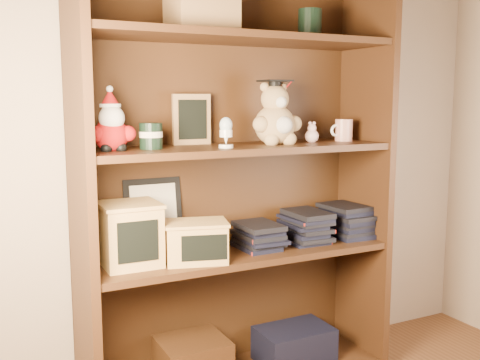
{
  "coord_description": "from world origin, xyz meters",
  "views": [
    {
      "loc": [
        -0.73,
        -0.55,
        1.12
      ],
      "look_at": [
        0.21,
        1.3,
        0.82
      ],
      "focal_mm": 42.0,
      "sensor_mm": 36.0,
      "label": 1
    }
  ],
  "objects_px": {
    "teacher_mug": "(343,130)",
    "treats_box": "(130,234)",
    "bookcase": "(233,189)",
    "grad_teddy_bear": "(276,119)"
  },
  "relations": [
    {
      "from": "treats_box",
      "to": "bookcase",
      "type": "bearing_deg",
      "value": 6.95
    },
    {
      "from": "bookcase",
      "to": "treats_box",
      "type": "xyz_separation_m",
      "value": [
        -0.42,
        -0.05,
        -0.12
      ]
    },
    {
      "from": "bookcase",
      "to": "grad_teddy_bear",
      "type": "height_order",
      "value": "bookcase"
    },
    {
      "from": "grad_teddy_bear",
      "to": "teacher_mug",
      "type": "distance_m",
      "value": 0.33
    },
    {
      "from": "bookcase",
      "to": "teacher_mug",
      "type": "height_order",
      "value": "bookcase"
    },
    {
      "from": "teacher_mug",
      "to": "treats_box",
      "type": "relative_size",
      "value": 0.46
    },
    {
      "from": "grad_teddy_bear",
      "to": "bookcase",
      "type": "bearing_deg",
      "value": 158.86
    },
    {
      "from": "grad_teddy_bear",
      "to": "teacher_mug",
      "type": "relative_size",
      "value": 2.48
    },
    {
      "from": "grad_teddy_bear",
      "to": "treats_box",
      "type": "bearing_deg",
      "value": 179.34
    },
    {
      "from": "teacher_mug",
      "to": "treats_box",
      "type": "height_order",
      "value": "teacher_mug"
    }
  ]
}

